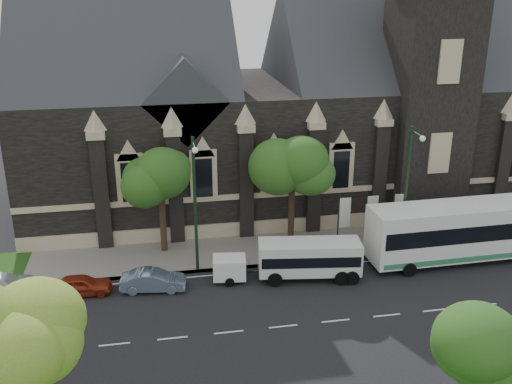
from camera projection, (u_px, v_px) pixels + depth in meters
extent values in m
plane|color=black|center=(283.00, 326.00, 31.74)|extent=(160.00, 160.00, 0.00)
cube|color=gray|center=(252.00, 250.00, 40.47)|extent=(80.00, 5.00, 0.15)
cube|color=black|center=(278.00, 141.00, 48.67)|extent=(40.00, 15.00, 10.00)
cube|color=#2F3137|center=(127.00, 86.00, 44.86)|extent=(16.00, 15.00, 15.00)
cube|color=#2F3137|center=(395.00, 78.00, 48.66)|extent=(20.00, 15.00, 15.00)
cube|color=#2F3137|center=(183.00, 96.00, 41.40)|extent=(6.00, 6.00, 6.00)
cube|color=black|center=(426.00, 104.00, 43.48)|extent=(5.50, 5.50, 18.00)
cube|color=tan|center=(300.00, 192.00, 42.34)|extent=(40.00, 0.22, 0.40)
cube|color=tan|center=(299.00, 225.00, 43.25)|extent=(40.00, 0.25, 1.20)
cube|color=black|center=(274.00, 174.00, 41.31)|extent=(1.20, 0.12, 2.80)
sphere|color=olive|center=(21.00, 318.00, 19.79)|extent=(3.12, 3.12, 3.12)
sphere|color=#28591C|center=(492.00, 347.00, 22.46)|extent=(3.20, 3.20, 3.20)
sphere|color=#28591C|center=(499.00, 324.00, 22.91)|extent=(2.40, 2.40, 2.40)
cylinder|color=black|center=(291.00, 216.00, 41.25)|extent=(0.44, 0.44, 3.96)
sphere|color=#28591C|center=(292.00, 167.00, 39.98)|extent=(3.84, 3.84, 3.84)
sphere|color=#28591C|center=(300.00, 154.00, 40.52)|extent=(2.88, 2.88, 2.88)
cylinder|color=black|center=(163.00, 226.00, 39.69)|extent=(0.44, 0.44, 3.96)
sphere|color=#28591C|center=(160.00, 176.00, 38.45)|extent=(3.68, 3.68, 3.68)
sphere|color=#28591C|center=(170.00, 162.00, 38.96)|extent=(2.76, 2.76, 2.76)
cylinder|color=black|center=(406.00, 192.00, 38.63)|extent=(0.20, 0.20, 9.00)
cylinder|color=black|center=(417.00, 134.00, 36.44)|extent=(0.10, 1.60, 0.10)
sphere|color=silver|center=(423.00, 139.00, 35.73)|extent=(0.36, 0.36, 0.36)
cylinder|color=black|center=(195.00, 206.00, 36.21)|extent=(0.20, 0.20, 9.00)
cylinder|color=black|center=(194.00, 145.00, 34.02)|extent=(0.10, 1.60, 0.10)
sphere|color=silver|center=(195.00, 150.00, 33.32)|extent=(0.36, 0.36, 0.36)
cylinder|color=black|center=(338.00, 221.00, 40.38)|extent=(0.10, 0.10, 4.00)
cube|color=white|center=(345.00, 213.00, 40.25)|extent=(0.80, 0.04, 2.20)
cylinder|color=black|center=(366.00, 219.00, 40.72)|extent=(0.10, 0.10, 4.00)
cube|color=white|center=(372.00, 211.00, 40.59)|extent=(0.80, 0.04, 2.20)
cylinder|color=black|center=(392.00, 217.00, 41.07)|extent=(0.10, 0.10, 4.00)
cube|color=white|center=(399.00, 209.00, 40.94)|extent=(0.80, 0.04, 2.20)
cube|color=white|center=(469.00, 229.00, 38.57)|extent=(13.72, 3.14, 3.53)
cube|color=black|center=(470.00, 226.00, 38.49)|extent=(13.17, 3.17, 1.12)
cube|color=#2D7D52|center=(466.00, 249.00, 39.08)|extent=(13.17, 3.16, 0.35)
cylinder|color=black|center=(409.00, 270.00, 36.96)|extent=(0.91, 0.30, 0.90)
cylinder|color=black|center=(391.00, 250.00, 39.57)|extent=(0.91, 0.30, 0.90)
cylinder|color=black|center=(507.00, 239.00, 41.28)|extent=(0.91, 0.30, 0.90)
cube|color=silver|center=(309.00, 257.00, 36.43)|extent=(6.60, 2.87, 2.01)
cube|color=black|center=(309.00, 256.00, 36.40)|extent=(6.35, 2.88, 0.69)
cylinder|color=black|center=(275.00, 280.00, 35.74)|extent=(0.93, 0.40, 0.90)
cylinder|color=black|center=(273.00, 264.00, 37.62)|extent=(0.93, 0.40, 0.90)
cylinder|color=black|center=(342.00, 278.00, 35.92)|extent=(0.93, 0.40, 0.90)
cylinder|color=black|center=(336.00, 263.00, 37.80)|extent=(0.93, 0.40, 0.90)
cylinder|color=black|center=(352.00, 278.00, 35.94)|extent=(0.93, 0.40, 0.90)
cylinder|color=black|center=(346.00, 263.00, 37.82)|extent=(0.93, 0.40, 0.90)
cube|color=white|center=(229.00, 267.00, 36.26)|extent=(2.19, 1.76, 1.31)
cylinder|color=black|center=(230.00, 282.00, 35.77)|extent=(0.59, 0.27, 0.57)
cylinder|color=black|center=(229.00, 271.00, 37.19)|extent=(0.59, 0.27, 0.57)
cylinder|color=black|center=(250.00, 272.00, 36.46)|extent=(1.21, 0.23, 0.08)
imported|color=slate|center=(153.00, 281.00, 35.23)|extent=(4.05, 1.85, 1.29)
imported|color=maroon|center=(81.00, 285.00, 34.78)|extent=(3.65, 1.51, 1.24)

